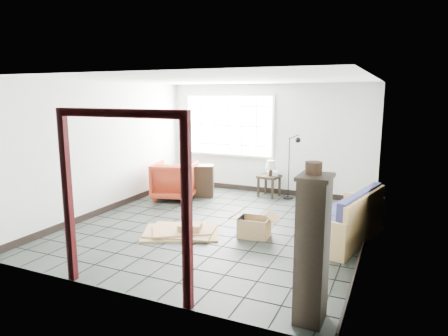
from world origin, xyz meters
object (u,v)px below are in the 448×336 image
at_px(tall_shelf, 312,249).
at_px(armchair, 175,179).
at_px(side_table, 269,179).
at_px(futon_sofa, 348,222).

bearing_deg(tall_shelf, armchair, 136.67).
bearing_deg(side_table, tall_shelf, -67.43).
bearing_deg(tall_shelf, futon_sofa, 89.18).
relative_size(futon_sofa, armchair, 2.15).
bearing_deg(side_table, armchair, -150.43).
bearing_deg(futon_sofa, armchair, 176.75).
distance_m(armchair, tall_shelf, 5.40).
bearing_deg(futon_sofa, tall_shelf, -78.53).
height_order(futon_sofa, tall_shelf, tall_shelf).
height_order(futon_sofa, side_table, futon_sofa).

